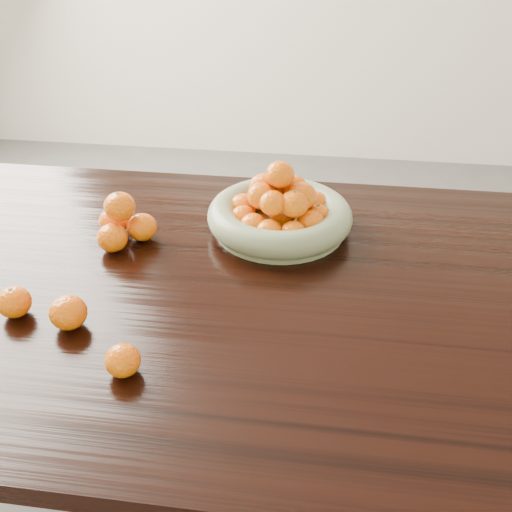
# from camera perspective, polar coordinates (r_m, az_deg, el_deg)

# --- Properties ---
(ground) EXTENTS (5.00, 5.00, 0.00)m
(ground) POSITION_cam_1_polar(r_m,az_deg,el_deg) (1.69, -1.23, -23.95)
(ground) COLOR #5C5956
(ground) RESTS_ON ground
(dining_table) EXTENTS (2.00, 1.00, 0.75)m
(dining_table) POSITION_cam_1_polar(r_m,az_deg,el_deg) (1.20, -1.60, -6.21)
(dining_table) COLOR black
(dining_table) RESTS_ON ground
(fruit_bowl) EXTENTS (0.33, 0.33, 0.17)m
(fruit_bowl) POSITION_cam_1_polar(r_m,az_deg,el_deg) (1.30, 2.43, 4.35)
(fruit_bowl) COLOR gray
(fruit_bowl) RESTS_ON dining_table
(orange_pyramid) EXTENTS (0.14, 0.14, 0.12)m
(orange_pyramid) POSITION_cam_1_polar(r_m,az_deg,el_deg) (1.29, -13.26, 3.24)
(orange_pyramid) COLOR orange
(orange_pyramid) RESTS_ON dining_table
(loose_orange_0) EXTENTS (0.06, 0.06, 0.06)m
(loose_orange_0) POSITION_cam_1_polar(r_m,az_deg,el_deg) (1.13, -23.04, -4.26)
(loose_orange_0) COLOR orange
(loose_orange_0) RESTS_ON dining_table
(loose_orange_1) EXTENTS (0.07, 0.07, 0.06)m
(loose_orange_1) POSITION_cam_1_polar(r_m,az_deg,el_deg) (1.07, -18.26, -5.39)
(loose_orange_1) COLOR orange
(loose_orange_1) RESTS_ON dining_table
(loose_orange_2) EXTENTS (0.06, 0.06, 0.05)m
(loose_orange_2) POSITION_cam_1_polar(r_m,az_deg,el_deg) (0.95, -13.19, -10.14)
(loose_orange_2) COLOR orange
(loose_orange_2) RESTS_ON dining_table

